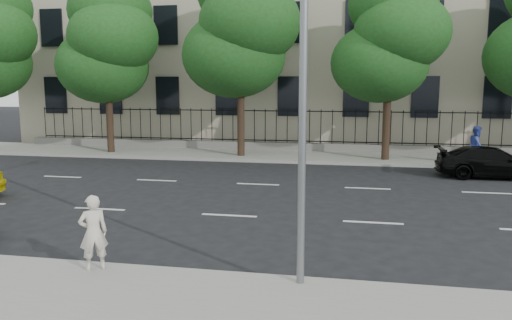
# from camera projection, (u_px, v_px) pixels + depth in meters

# --- Properties ---
(ground) EXTENTS (120.00, 120.00, 0.00)m
(ground) POSITION_uv_depth(u_px,v_px,m) (204.00, 243.00, 11.79)
(ground) COLOR black
(ground) RESTS_ON ground
(near_sidewalk) EXTENTS (60.00, 4.00, 0.15)m
(near_sidewalk) POSITION_uv_depth(u_px,v_px,m) (132.00, 317.00, 7.89)
(near_sidewalk) COLOR gray
(near_sidewalk) RESTS_ON ground
(far_sidewalk) EXTENTS (60.00, 4.00, 0.15)m
(far_sidewalk) POSITION_uv_depth(u_px,v_px,m) (283.00, 156.00, 25.37)
(far_sidewalk) COLOR gray
(far_sidewalk) RESTS_ON ground
(lane_markings) EXTENTS (49.60, 4.62, 0.01)m
(lane_markings) POSITION_uv_depth(u_px,v_px,m) (245.00, 198.00, 16.40)
(lane_markings) COLOR silver
(lane_markings) RESTS_ON ground
(masonry_building) EXTENTS (34.60, 12.11, 18.50)m
(masonry_building) POSITION_uv_depth(u_px,v_px,m) (302.00, 2.00, 32.69)
(masonry_building) COLOR #B8AC93
(masonry_building) RESTS_ON ground
(iron_fence) EXTENTS (30.00, 0.50, 2.20)m
(iron_fence) POSITION_uv_depth(u_px,v_px,m) (287.00, 141.00, 26.93)
(iron_fence) COLOR slate
(iron_fence) RESTS_ON far_sidewalk
(street_light) EXTENTS (0.25, 3.32, 8.05)m
(street_light) POSITION_uv_depth(u_px,v_px,m) (307.00, 3.00, 8.82)
(street_light) COLOR slate
(street_light) RESTS_ON near_sidewalk
(tree_b) EXTENTS (5.53, 5.12, 8.97)m
(tree_b) POSITION_uv_depth(u_px,v_px,m) (108.00, 41.00, 25.51)
(tree_b) COLOR #382619
(tree_b) RESTS_ON far_sidewalk
(tree_c) EXTENTS (5.89, 5.50, 9.80)m
(tree_c) POSITION_uv_depth(u_px,v_px,m) (242.00, 27.00, 24.14)
(tree_c) COLOR #382619
(tree_c) RESTS_ON far_sidewalk
(tree_d) EXTENTS (5.34, 4.94, 8.84)m
(tree_d) POSITION_uv_depth(u_px,v_px,m) (390.00, 37.00, 22.95)
(tree_d) COLOR #382619
(tree_d) RESTS_ON far_sidewalk
(black_sedan) EXTENTS (4.28, 1.77, 1.24)m
(black_sedan) POSITION_uv_depth(u_px,v_px,m) (492.00, 162.00, 19.80)
(black_sedan) COLOR black
(black_sedan) RESTS_ON ground
(woman_near) EXTENTS (0.65, 0.61, 1.48)m
(woman_near) POSITION_uv_depth(u_px,v_px,m) (93.00, 233.00, 9.59)
(woman_near) COLOR beige
(woman_near) RESTS_ON near_sidewalk
(pedestrian_far) EXTENTS (0.88, 1.00, 1.72)m
(pedestrian_far) POSITION_uv_depth(u_px,v_px,m) (477.00, 145.00, 22.05)
(pedestrian_far) COLOR #34439B
(pedestrian_far) RESTS_ON far_sidewalk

